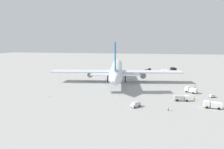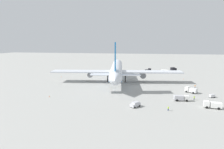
{
  "view_description": "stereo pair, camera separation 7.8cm",
  "coord_description": "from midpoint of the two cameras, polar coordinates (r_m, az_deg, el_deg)",
  "views": [
    {
      "loc": [
        -118.21,
        -19.07,
        24.09
      ],
      "look_at": [
        -5.02,
        1.97,
        4.95
      ],
      "focal_mm": 31.16,
      "sensor_mm": 36.0,
      "label": 1
    },
    {
      "loc": [
        -118.2,
        -19.15,
        24.09
      ],
      "look_at": [
        -5.02,
        1.97,
        4.95
      ],
      "focal_mm": 31.16,
      "sensor_mm": 36.0,
      "label": 2
    }
  ],
  "objects": [
    {
      "name": "service_truck_2",
      "position": [
        86.16,
        19.66,
        -6.45
      ],
      "size": [
        2.77,
        6.18,
        2.27
      ],
      "color": "white",
      "rests_on": "ground"
    },
    {
      "name": "airliner",
      "position": [
        119.65,
        1.35,
        1.4
      ],
      "size": [
        73.38,
        79.05,
        24.18
      ],
      "color": "silver",
      "rests_on": "ground"
    },
    {
      "name": "ground_worker_0",
      "position": [
        162.07,
        18.7,
        0.7
      ],
      "size": [
        0.46,
        0.46,
        1.73
      ],
      "color": "black",
      "rests_on": "ground"
    },
    {
      "name": "service_truck_5",
      "position": [
        162.94,
        10.53,
        1.26
      ],
      "size": [
        4.87,
        5.07,
        2.79
      ],
      "color": "black",
      "rests_on": "ground"
    },
    {
      "name": "service_truck_0",
      "position": [
        171.92,
        17.51,
        1.51
      ],
      "size": [
        5.83,
        5.73,
        3.22
      ],
      "color": "black",
      "rests_on": "ground"
    },
    {
      "name": "ground_plane",
      "position": [
        122.14,
        1.32,
        -1.94
      ],
      "size": [
        600.0,
        600.0,
        0.0
      ],
      "primitive_type": "plane",
      "color": "#9E9E99"
    },
    {
      "name": "service_truck_1",
      "position": [
        160.38,
        15.21,
        0.99
      ],
      "size": [
        4.9,
        6.43,
        2.53
      ],
      "color": "white",
      "rests_on": "ground"
    },
    {
      "name": "traffic_cone_2",
      "position": [
        140.79,
        -14.6,
        -0.61
      ],
      "size": [
        0.36,
        0.36,
        0.55
      ],
      "primitive_type": "cone",
      "color": "orange",
      "rests_on": "ground"
    },
    {
      "name": "traffic_cone_1",
      "position": [
        136.68,
        20.16,
        -1.18
      ],
      "size": [
        0.36,
        0.36,
        0.55
      ],
      "primitive_type": "cone",
      "color": "orange",
      "rests_on": "ground"
    },
    {
      "name": "ground_worker_3",
      "position": [
        113.18,
        23.17,
        -3.19
      ],
      "size": [
        0.56,
        0.56,
        1.66
      ],
      "color": "#3F3F47",
      "rests_on": "ground"
    },
    {
      "name": "service_truck_3",
      "position": [
        101.37,
        22.13,
        -4.2
      ],
      "size": [
        5.06,
        5.78,
        2.7
      ],
      "color": "white",
      "rests_on": "ground"
    },
    {
      "name": "traffic_cone_0",
      "position": [
        91.41,
        -17.93,
        -6.13
      ],
      "size": [
        0.36,
        0.36,
        0.55
      ],
      "primitive_type": "cone",
      "color": "orange",
      "rests_on": "ground"
    },
    {
      "name": "baggage_cart_0",
      "position": [
        96.9,
        27.28,
        -5.55
      ],
      "size": [
        2.39,
        3.16,
        1.43
      ],
      "color": "gray",
      "rests_on": "ground"
    },
    {
      "name": "service_van",
      "position": [
        74.49,
        6.86,
        -8.66
      ],
      "size": [
        4.42,
        3.98,
        1.97
      ],
      "color": "silver",
      "rests_on": "ground"
    },
    {
      "name": "ground_worker_1",
      "position": [
        72.87,
        16.16,
        -9.56
      ],
      "size": [
        0.48,
        0.48,
        1.64
      ],
      "color": "navy",
      "rests_on": "ground"
    },
    {
      "name": "ground_worker_2",
      "position": [
        89.55,
        22.96,
        -6.35
      ],
      "size": [
        0.42,
        0.42,
        1.74
      ],
      "color": "#3F3F47",
      "rests_on": "ground"
    },
    {
      "name": "service_truck_4",
      "position": [
        81.51,
        27.38,
        -7.83
      ],
      "size": [
        3.49,
        6.38,
        2.55
      ],
      "color": "white",
      "rests_on": "ground"
    }
  ]
}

